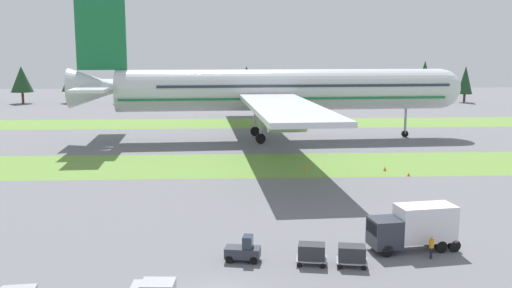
{
  "coord_description": "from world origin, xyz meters",
  "views": [
    {
      "loc": [
        0.78,
        -33.89,
        15.49
      ],
      "look_at": [
        4.1,
        35.16,
        4.0
      ],
      "focal_mm": 39.67,
      "sensor_mm": 36.0,
      "label": 1
    }
  ],
  "objects": [
    {
      "name": "distant_tree_line",
      "position": [
        -7.18,
        134.41,
        6.72
      ],
      "size": [
        149.3,
        9.52,
        12.37
      ],
      "color": "#4C3823",
      "rests_on": "ground"
    },
    {
      "name": "taxiway_marker_0",
      "position": [
        20.98,
        37.08,
        0.31
      ],
      "size": [
        0.44,
        0.44,
        0.61
      ],
      "primitive_type": "cone",
      "color": "orange",
      "rests_on": "ground"
    },
    {
      "name": "ground_crew_marshaller",
      "position": [
        15.91,
        6.03,
        0.95
      ],
      "size": [
        0.36,
        0.52,
        1.74
      ],
      "rotation": [
        0.0,
        0.0,
        4.27
      ],
      "color": "black",
      "rests_on": "ground"
    },
    {
      "name": "grass_strip_near",
      "position": [
        0.0,
        41.77,
        0.0
      ],
      "size": [
        320.0,
        16.41,
        0.01
      ],
      "primitive_type": "cube",
      "color": "olive",
      "rests_on": "ground"
    },
    {
      "name": "grass_strip_far",
      "position": [
        0.0,
        86.58,
        0.0
      ],
      "size": [
        320.0,
        16.41,
        0.01
      ],
      "primitive_type": "cube",
      "color": "olive",
      "rests_on": "ground"
    },
    {
      "name": "airliner",
      "position": [
        8.17,
        64.05,
        8.71
      ],
      "size": [
        68.26,
        84.01,
        24.29
      ],
      "rotation": [
        0.0,
        0.0,
        -1.51
      ],
      "color": "silver",
      "rests_on": "ground"
    },
    {
      "name": "cargo_dolly_lead",
      "position": [
        6.73,
        5.24,
        0.92
      ],
      "size": [
        2.43,
        1.86,
        1.55
      ],
      "rotation": [
        0.0,
        0.0,
        1.39
      ],
      "color": "#A3A3A8",
      "rests_on": "ground"
    },
    {
      "name": "taxiway_marker_1",
      "position": [
        10.66,
        38.13,
        0.28
      ],
      "size": [
        0.44,
        0.44,
        0.57
      ],
      "primitive_type": "cone",
      "color": "orange",
      "rests_on": "ground"
    },
    {
      "name": "baggage_tug",
      "position": [
        1.78,
        6.13,
        0.81
      ],
      "size": [
        2.79,
        1.74,
        1.97
      ],
      "rotation": [
        0.0,
        0.0,
        1.39
      ],
      "color": "#2D333D",
      "rests_on": "ground"
    },
    {
      "name": "catering_truck",
      "position": [
        15.15,
        7.88,
        1.95
      ],
      "size": [
        7.22,
        3.32,
        3.58
      ],
      "rotation": [
        0.0,
        0.0,
        1.72
      ],
      "color": "#2D333D",
      "rests_on": "ground"
    },
    {
      "name": "taxiway_marker_2",
      "position": [
        23.08,
        33.86,
        0.23
      ],
      "size": [
        0.44,
        0.44,
        0.45
      ],
      "primitive_type": "cone",
      "color": "orange",
      "rests_on": "ground"
    },
    {
      "name": "cargo_dolly_second",
      "position": [
        9.59,
        4.74,
        0.92
      ],
      "size": [
        2.43,
        1.86,
        1.55
      ],
      "rotation": [
        0.0,
        0.0,
        1.39
      ],
      "color": "#A3A3A8",
      "rests_on": "ground"
    }
  ]
}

